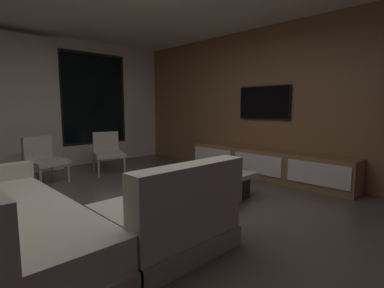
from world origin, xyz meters
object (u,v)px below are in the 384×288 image
object	(u,v)px
accent_chair_by_curtain	(43,157)
sectional_couch	(55,221)
book_stack_on_coffee_table	(198,169)
accent_chair_near_window	(108,150)
media_console	(266,165)
coffee_table	(200,184)
mounted_tv	(264,103)

from	to	relation	value
accent_chair_by_curtain	sectional_couch	bearing A→B (deg)	-105.23
book_stack_on_coffee_table	accent_chair_by_curtain	world-z (taller)	accent_chair_by_curtain
accent_chair_near_window	media_console	distance (m)	3.02
book_stack_on_coffee_table	accent_chair_near_window	distance (m)	2.31
media_console	coffee_table	bearing A→B (deg)	177.88
book_stack_on_coffee_table	mounted_tv	size ratio (longest dim) A/B	0.29
coffee_table	book_stack_on_coffee_table	xyz separation A→B (m)	(0.05, 0.09, 0.20)
sectional_couch	accent_chair_near_window	bearing A→B (deg)	54.27
accent_chair_near_window	media_console	world-z (taller)	accent_chair_near_window
sectional_couch	coffee_table	size ratio (longest dim) A/B	2.16
sectional_couch	coffee_table	bearing A→B (deg)	6.91
mounted_tv	media_console	bearing A→B (deg)	-132.49
sectional_couch	mounted_tv	world-z (taller)	mounted_tv
coffee_table	mounted_tv	size ratio (longest dim) A/B	1.13
sectional_couch	mounted_tv	xyz separation A→B (m)	(3.84, 0.38, 1.06)
coffee_table	book_stack_on_coffee_table	size ratio (longest dim) A/B	3.85
mounted_tv	sectional_couch	bearing A→B (deg)	-174.27
accent_chair_near_window	accent_chair_by_curtain	world-z (taller)	same
accent_chair_by_curtain	mounted_tv	size ratio (longest dim) A/B	0.76
accent_chair_by_curtain	accent_chair_near_window	bearing A→B (deg)	0.22
sectional_couch	accent_chair_by_curtain	world-z (taller)	sectional_couch
coffee_table	mounted_tv	distance (m)	2.15
book_stack_on_coffee_table	mounted_tv	world-z (taller)	mounted_tv
accent_chair_near_window	accent_chair_by_curtain	xyz separation A→B (m)	(-1.18, -0.00, 0.00)
media_console	mounted_tv	xyz separation A→B (m)	(0.18, 0.20, 1.10)
book_stack_on_coffee_table	media_console	world-z (taller)	media_console
accent_chair_near_window	media_console	xyz separation A→B (m)	(1.76, -2.45, -0.18)
coffee_table	accent_chair_near_window	xyz separation A→B (m)	(-0.14, 2.39, 0.25)
accent_chair_near_window	accent_chair_by_curtain	distance (m)	1.18
sectional_couch	coffee_table	xyz separation A→B (m)	(2.04, 0.25, -0.10)
coffee_table	accent_chair_by_curtain	xyz separation A→B (m)	(-1.32, 2.39, 0.25)
book_stack_on_coffee_table	accent_chair_near_window	bearing A→B (deg)	94.72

